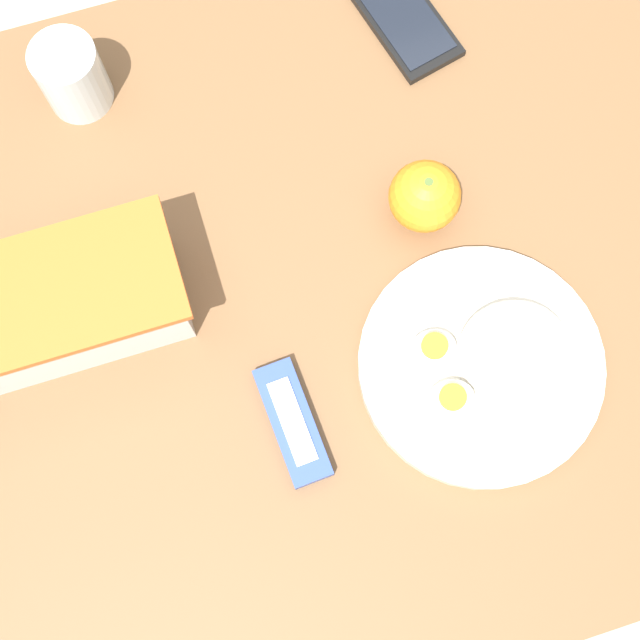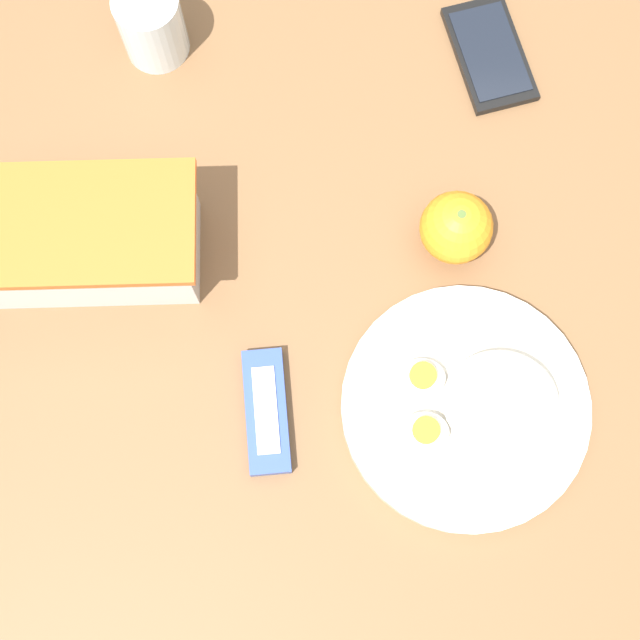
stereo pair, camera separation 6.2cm
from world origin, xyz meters
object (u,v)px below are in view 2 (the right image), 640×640
Objects in this scene: rice_plate at (472,405)px; drinking_glass at (152,25)px; candy_bar at (266,412)px; cell_phone at (489,54)px; orange_fruit at (456,228)px; food_container at (91,242)px.

rice_plate is 0.53m from drinking_glass.
rice_plate is 0.21m from candy_bar.
rice_plate reaches higher than cell_phone.
orange_fruit is 0.27m from candy_bar.
food_container is 2.64× the size of drinking_glass.
drinking_glass is at bearing 127.37° from rice_plate.
cell_phone is at bearing 27.74° from food_container.
food_container reaches higher than cell_phone.
food_container reaches higher than candy_bar.
food_container is 0.37m from orange_fruit.
orange_fruit is 0.18m from rice_plate.
drinking_glass reaches higher than rice_plate.
orange_fruit reaches higher than candy_bar.
candy_bar is at bearing -44.91° from food_container.
drinking_glass reaches higher than candy_bar.
food_container is 0.90× the size of rice_plate.
orange_fruit is at bearing 1.11° from food_container.
candy_bar is at bearing -74.41° from drinking_glass.
drinking_glass is at bearing 77.34° from food_container.
candy_bar is (0.17, -0.17, -0.03)m from food_container.
rice_plate is 2.93× the size of drinking_glass.
food_container is 0.25m from candy_bar.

